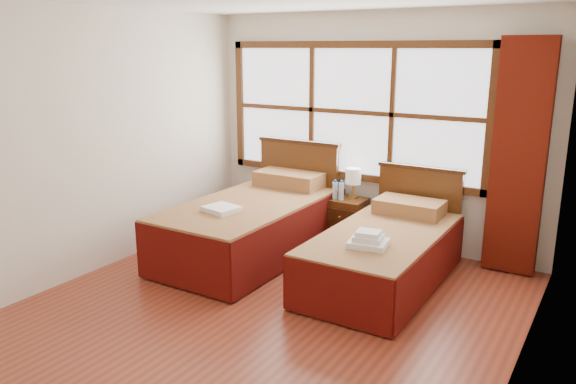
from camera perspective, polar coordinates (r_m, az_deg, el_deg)
The scene contains 14 objects.
floor at distance 4.91m, azimuth -2.75°, elevation -12.31°, with size 4.50×4.50×0.00m, color brown.
wall_back at distance 6.43m, azimuth 8.52°, elevation 6.19°, with size 4.00×4.00×0.00m, color silver.
wall_left at distance 5.83m, azimuth -19.46°, elevation 4.67°, with size 4.50×4.50×0.00m, color silver.
wall_right at distance 3.75m, azimuth 23.15°, elevation -0.77°, with size 4.50×4.50×0.00m, color silver.
window at distance 6.47m, azimuth 6.39°, elevation 8.10°, with size 3.16×0.06×1.56m.
curtain at distance 5.88m, azimuth 22.40°, elevation 3.20°, with size 0.50×0.16×2.30m, color #5A1309.
bed_left at distance 6.16m, azimuth -3.39°, elevation -3.17°, with size 1.16×2.25×1.13m.
bed_right at distance 5.50m, azimuth 9.82°, elevation -6.09°, with size 1.01×2.03×0.98m.
nightstand at distance 6.49m, azimuth 6.02°, elevation -3.00°, with size 0.40×0.40×0.54m.
towels_left at distance 5.70m, azimuth -6.75°, elevation -1.72°, with size 0.38×0.35×0.05m.
towels_right at distance 4.97m, azimuth 8.16°, elevation -4.86°, with size 0.37×0.34×0.14m.
lamp at distance 6.42m, azimuth 6.65°, elevation 1.52°, with size 0.18×0.18×0.34m.
bottle_near at distance 6.38m, azimuth 4.80°, elevation 0.17°, with size 0.06×0.06×0.22m.
bottle_far at distance 6.35m, azimuth 5.43°, elevation 0.10°, with size 0.06×0.06×0.23m.
Camera 1 is at (2.48, -3.61, 2.21)m, focal length 35.00 mm.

